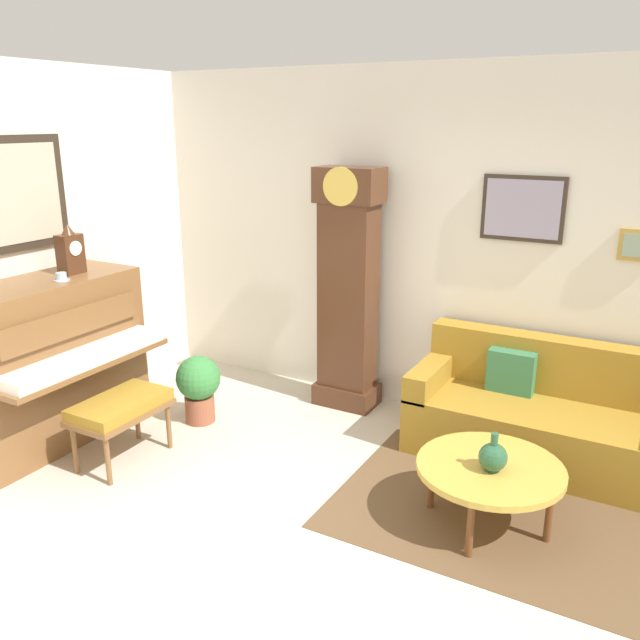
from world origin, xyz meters
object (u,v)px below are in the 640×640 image
piano_bench (121,409)px  green_jug (493,457)px  coffee_table (490,470)px  grandfather_clock (348,297)px  mantel_clock (70,251)px  potted_plant (199,385)px  piano (50,361)px  couch (546,417)px  teacup (61,277)px

piano_bench → green_jug: (2.53, 0.45, 0.08)m
coffee_table → grandfather_clock: bearing=143.0°
mantel_clock → potted_plant: (0.78, 0.46, -1.10)m
piano → potted_plant: 1.13m
piano_bench → potted_plant: (0.07, 0.77, -0.08)m
green_jug → potted_plant: 2.49m
grandfather_clock → couch: bearing=-4.5°
piano_bench → couch: (2.64, 1.54, -0.09)m
piano → potted_plant: bearing=44.1°
coffee_table → piano: bearing=-171.4°
grandfather_clock → couch: grandfather_clock is taller
potted_plant → coffee_table: bearing=-6.3°
couch → green_jug: (-0.11, -1.09, 0.18)m
piano → piano_bench: bearing=-1.0°
grandfather_clock → mantel_clock: 2.21m
teacup → piano: bearing=-140.9°
mantel_clock → green_jug: size_ratio=1.58×
green_jug → couch: bearing=84.3°
grandfather_clock → teacup: size_ratio=17.50×
piano_bench → grandfather_clock: bearing=60.2°
mantel_clock → teacup: bearing=-59.9°
couch → teacup: size_ratio=16.38×
grandfather_clock → green_jug: size_ratio=8.46×
piano → grandfather_clock: 2.38m
mantel_clock → green_jug: bearing=2.5°
piano → mantel_clock: 0.84m
grandfather_clock → coffee_table: size_ratio=2.31×
piano → coffee_table: piano is taller
green_jug → potted_plant: size_ratio=0.43×
piano → teacup: teacup is taller
piano → grandfather_clock: (1.67, 1.66, 0.33)m
coffee_table → potted_plant: potted_plant is taller
grandfather_clock → couch: size_ratio=1.07×
piano → green_jug: bearing=7.7°
coffee_table → green_jug: green_jug is taller
piano_bench → coffee_table: 2.56m
grandfather_clock → green_jug: 2.05m
piano → mantel_clock: (0.00, 0.30, 0.79)m
green_jug → piano: bearing=-172.3°
coffee_table → green_jug: size_ratio=3.67×
teacup → potted_plant: teacup is taller
potted_plant → piano: bearing=-135.9°
piano → grandfather_clock: grandfather_clock is taller
piano → green_jug: size_ratio=6.00×
grandfather_clock → coffee_table: 2.04m
piano_bench → grandfather_clock: 2.01m
grandfather_clock → piano_bench: bearing=-119.8°
piano_bench → potted_plant: size_ratio=1.25×
grandfather_clock → teacup: (-1.56, -1.57, 0.31)m
mantel_clock → teacup: (0.12, -0.20, -0.15)m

